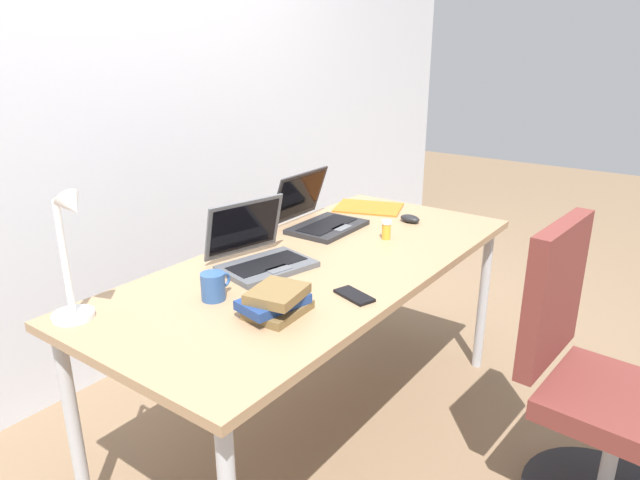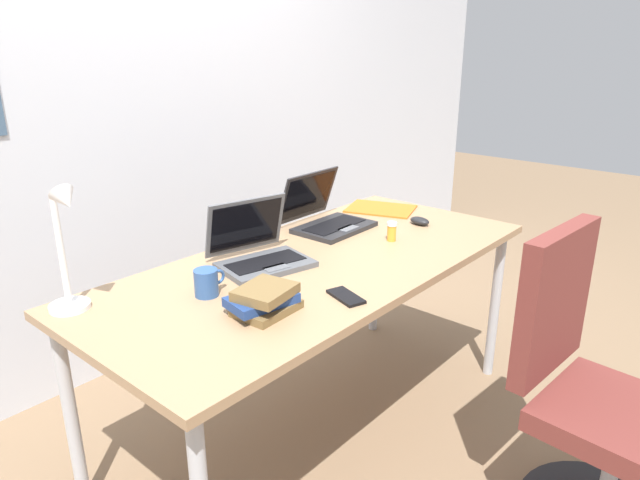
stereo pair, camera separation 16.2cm
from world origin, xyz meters
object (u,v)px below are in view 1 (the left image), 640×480
cell_phone (354,296)px  coffee_mug (214,286)px  computer_mouse (410,219)px  book_stack (276,302)px  laptop_front_left (319,217)px  pill_bottle (386,229)px  desk_lamp (71,257)px  paper_folder_center (369,208)px  office_chair (593,399)px  laptop_near_lamp (260,254)px

cell_phone → coffee_mug: (-0.27, 0.35, 0.04)m
computer_mouse → book_stack: 1.06m
laptop_front_left → pill_bottle: bearing=-82.6°
cell_phone → coffee_mug: 0.44m
desk_lamp → computer_mouse: (1.42, -0.32, -0.18)m
pill_bottle → paper_folder_center: bearing=40.6°
book_stack → paper_folder_center: 1.19m
laptop_front_left → book_stack: 0.84m
pill_bottle → office_chair: bearing=-98.6°
laptop_front_left → paper_folder_center: bearing=-2.7°
computer_mouse → pill_bottle: pill_bottle is taller
book_stack → coffee_mug: 0.23m
desk_lamp → laptop_front_left: (1.12, -0.04, -0.15)m
desk_lamp → cell_phone: bearing=-42.3°
pill_bottle → book_stack: book_stack is taller
pill_bottle → office_chair: (-0.13, -0.87, -0.38)m
laptop_near_lamp → coffee_mug: laptop_near_lamp is taller
laptop_near_lamp → office_chair: size_ratio=0.38×
computer_mouse → laptop_near_lamp: bearing=173.6°
pill_bottle → office_chair: size_ratio=0.08×
pill_bottle → book_stack: bearing=-174.2°
desk_lamp → computer_mouse: bearing=-12.8°
laptop_front_left → office_chair: 1.25m
desk_lamp → computer_mouse: desk_lamp is taller
paper_folder_center → coffee_mug: size_ratio=2.74×
coffee_mug → computer_mouse: bearing=-6.2°
coffee_mug → pill_bottle: bearing=-10.1°
computer_mouse → cell_phone: (-0.81, -0.23, -0.01)m
computer_mouse → coffee_mug: coffee_mug is taller
book_stack → paper_folder_center: size_ratio=0.71×
computer_mouse → cell_phone: 0.84m
paper_folder_center → computer_mouse: bearing=-107.3°
computer_mouse → coffee_mug: 1.09m
book_stack → paper_folder_center: bearing=18.3°
book_stack → paper_folder_center: book_stack is taller
computer_mouse → cell_phone: size_ratio=0.71×
cell_phone → book_stack: (-0.24, 0.12, 0.04)m
book_stack → office_chair: 1.10m
desk_lamp → coffee_mug: desk_lamp is taller
pill_bottle → laptop_near_lamp: bearing=157.5°
desk_lamp → laptop_near_lamp: bearing=-11.9°
desk_lamp → paper_folder_center: 1.52m
laptop_front_left → computer_mouse: laptop_front_left is taller
cell_phone → computer_mouse: bearing=33.5°
coffee_mug → desk_lamp: bearing=148.5°
laptop_near_lamp → coffee_mug: size_ratio=3.26×
cell_phone → office_chair: office_chair is taller
book_stack → computer_mouse: bearing=5.8°
laptop_near_lamp → book_stack: size_ratio=1.68×
desk_lamp → office_chair: desk_lamp is taller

